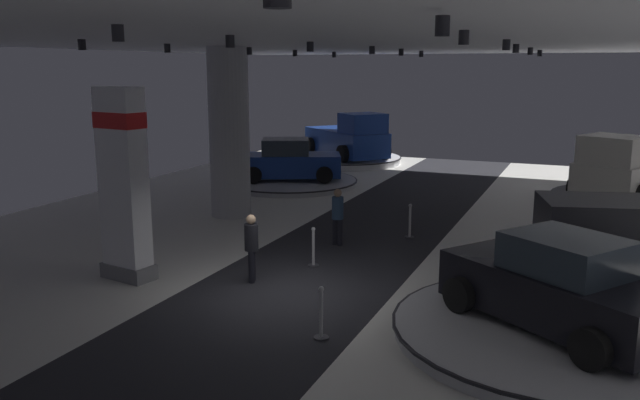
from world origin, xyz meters
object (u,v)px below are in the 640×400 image
(visitor_walking_near, at_px, (338,213))
(display_platform_far_right, at_px, (631,200))
(display_platform_near_right, at_px, (554,332))
(display_car_far_left, at_px, (289,161))
(pickup_truck_deep_left, at_px, (349,139))
(pickup_truck_far_right, at_px, (630,172))
(visitor_walking_far, at_px, (251,244))
(display_car_near_right, at_px, (559,286))
(display_platform_far_left, at_px, (290,182))
(brand_sign_pylon, at_px, (123,182))
(display_platform_deep_left, at_px, (346,159))
(column_left, at_px, (229,133))

(visitor_walking_near, bearing_deg, display_platform_far_right, 49.36)
(display_platform_near_right, bearing_deg, visitor_walking_near, 143.53)
(display_car_far_left, bearing_deg, pickup_truck_deep_left, 88.00)
(visitor_walking_near, bearing_deg, pickup_truck_far_right, 48.98)
(visitor_walking_far, bearing_deg, display_car_near_right, -6.39)
(display_platform_far_right, height_order, display_platform_far_left, display_platform_far_right)
(display_car_near_right, relative_size, display_platform_far_left, 0.79)
(display_car_near_right, bearing_deg, display_platform_far_left, 132.30)
(display_car_near_right, distance_m, visitor_walking_far, 6.69)
(brand_sign_pylon, height_order, pickup_truck_far_right, brand_sign_pylon)
(pickup_truck_deep_left, relative_size, visitor_walking_far, 3.39)
(pickup_truck_far_right, xyz_separation_m, display_platform_far_left, (-12.87, -0.91, -1.10))
(display_platform_far_left, height_order, visitor_walking_far, visitor_walking_far)
(display_platform_deep_left, bearing_deg, display_car_near_right, -59.55)
(column_left, distance_m, display_platform_far_right, 14.47)
(column_left, bearing_deg, pickup_truck_deep_left, 91.87)
(column_left, relative_size, display_platform_far_left, 0.97)
(column_left, distance_m, display_platform_near_right, 12.64)
(brand_sign_pylon, height_order, display_car_near_right, brand_sign_pylon)
(display_platform_deep_left, xyz_separation_m, display_platform_far_left, (0.04, -6.80, -0.05))
(display_platform_far_right, distance_m, pickup_truck_deep_left, 13.94)
(column_left, bearing_deg, display_platform_far_left, 95.97)
(display_platform_far_right, bearing_deg, pickup_truck_deep_left, 157.20)
(display_platform_far_right, distance_m, display_car_far_left, 13.12)
(pickup_truck_far_right, xyz_separation_m, display_car_far_left, (-12.89, -0.93, -0.23))
(display_car_far_left, bearing_deg, brand_sign_pylon, -81.93)
(column_left, height_order, display_car_near_right, column_left)
(brand_sign_pylon, xyz_separation_m, display_car_far_left, (-1.76, 12.42, -1.29))
(column_left, distance_m, display_car_near_right, 12.52)
(column_left, xyz_separation_m, visitor_walking_far, (3.92, -5.74, -1.84))
(brand_sign_pylon, bearing_deg, display_car_far_left, 98.07)
(display_platform_far_left, bearing_deg, visitor_walking_near, -56.48)
(brand_sign_pylon, relative_size, display_car_near_right, 0.99)
(display_car_near_right, relative_size, visitor_walking_far, 2.81)
(pickup_truck_far_right, bearing_deg, visitor_walking_far, -123.82)
(brand_sign_pylon, height_order, display_platform_far_right, brand_sign_pylon)
(display_platform_near_right, bearing_deg, display_platform_deep_left, 120.42)
(display_platform_deep_left, bearing_deg, brand_sign_pylon, -84.73)
(display_car_near_right, xyz_separation_m, display_car_far_left, (-11.20, 12.27, -0.03))
(display_platform_deep_left, bearing_deg, display_car_far_left, -89.89)
(pickup_truck_far_right, distance_m, display_car_far_left, 12.93)
(display_car_far_left, bearing_deg, display_platform_deep_left, 90.11)
(display_platform_far_right, xyz_separation_m, display_platform_far_left, (-13.01, -1.20, -0.03))
(display_platform_near_right, bearing_deg, display_platform_far_right, 82.13)
(display_platform_far_right, xyz_separation_m, display_platform_deep_left, (-13.05, 5.59, 0.02))
(pickup_truck_deep_left, relative_size, display_platform_far_left, 0.95)
(display_platform_deep_left, bearing_deg, display_platform_near_right, -59.58)
(pickup_truck_far_right, relative_size, visitor_walking_far, 3.57)
(display_platform_far_right, bearing_deg, display_platform_near_right, -97.87)
(brand_sign_pylon, relative_size, display_platform_far_right, 0.78)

